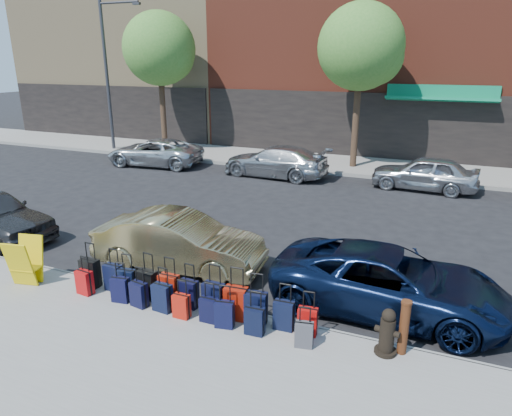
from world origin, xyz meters
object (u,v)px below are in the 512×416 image
at_px(bollard, 404,327).
at_px(car_near_1, 179,242).
at_px(streetlight, 109,66).
at_px(tree_left, 162,51).
at_px(suitcase_front_5, 189,294).
at_px(car_far_2, 425,173).
at_px(tree_center, 364,49).
at_px(display_rack, 25,262).
at_px(car_far_0, 154,152).
at_px(fire_hydrant, 387,333).
at_px(car_near_2, 389,281).
at_px(car_far_1, 275,161).

height_order(bollard, car_near_1, car_near_1).
relative_size(streetlight, bollard, 7.94).
xyz_separation_m(tree_left, suitcase_front_5, (9.79, -14.26, -4.97)).
bearing_deg(tree_left, car_far_2, -10.41).
height_order(tree_left, car_far_2, tree_left).
bearing_deg(streetlight, tree_center, 2.98).
height_order(streetlight, car_near_1, streetlight).
height_order(streetlight, display_rack, streetlight).
distance_m(car_near_1, car_far_0, 12.04).
bearing_deg(tree_center, bollard, -76.17).
distance_m(tree_center, suitcase_front_5, 15.12).
height_order(tree_center, fire_hydrant, tree_center).
distance_m(tree_left, car_far_2, 14.69).
relative_size(display_rack, car_far_2, 0.26).
bearing_deg(tree_left, display_rack, -68.30).
height_order(car_near_2, car_far_1, car_far_1).
height_order(bollard, car_near_2, car_near_2).
bearing_deg(bollard, car_far_0, 138.66).
xyz_separation_m(streetlight, car_far_1, (10.36, -2.03, -3.98)).
xyz_separation_m(suitcase_front_5, car_near_1, (-1.31, 1.79, 0.25)).
distance_m(suitcase_front_5, car_near_1, 2.24).
bearing_deg(car_far_2, tree_left, -96.65).
relative_size(tree_left, car_near_2, 1.52).
relative_size(fire_hydrant, bollard, 0.85).
bearing_deg(suitcase_front_5, streetlight, 137.82).
height_order(display_rack, car_far_0, car_far_0).
bearing_deg(car_near_2, streetlight, 56.20).
xyz_separation_m(fire_hydrant, bollard, (0.26, 0.11, 0.12)).
height_order(tree_left, suitcase_front_5, tree_left).
relative_size(streetlight, suitcase_front_5, 8.49).
bearing_deg(car_far_0, fire_hydrant, 42.12).
height_order(streetlight, car_far_2, streetlight).
distance_m(fire_hydrant, car_near_1, 5.58).
distance_m(fire_hydrant, car_far_2, 11.80).
bearing_deg(car_far_2, bollard, 5.31).
xyz_separation_m(streetlight, car_far_2, (16.62, -1.81, -3.97)).
xyz_separation_m(display_rack, car_near_2, (7.67, 2.18, -0.01)).
bearing_deg(fire_hydrant, car_near_2, 107.75).
distance_m(bollard, car_far_0, 17.09).
distance_m(car_near_2, car_far_2, 10.07).
distance_m(tree_center, car_far_1, 6.27).
relative_size(car_far_0, car_far_2, 1.16).
bearing_deg(bollard, tree_center, 103.83).
distance_m(streetlight, car_near_1, 16.87).
bearing_deg(car_near_2, suitcase_front_5, 116.07).
distance_m(fire_hydrant, display_rack, 7.88).
xyz_separation_m(tree_left, bollard, (13.99, -14.19, -4.74)).
distance_m(display_rack, car_far_1, 12.13).
bearing_deg(bollard, car_far_2, 91.55).
distance_m(streetlight, car_near_2, 20.71).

